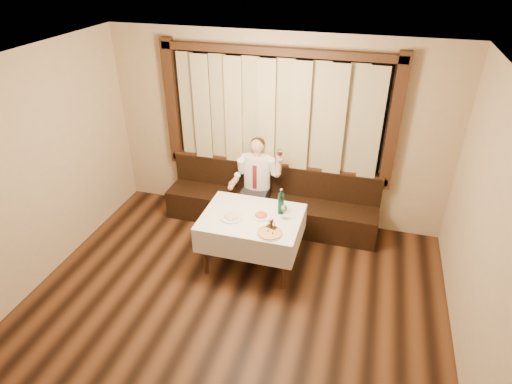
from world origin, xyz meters
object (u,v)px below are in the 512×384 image
(green_bottle, at_px, (281,203))
(cruet_caddy, at_px, (271,226))
(banquette, at_px, (271,205))
(dining_table, at_px, (252,223))
(pasta_cream, at_px, (231,215))
(pasta_red, at_px, (261,214))
(seated_man, at_px, (256,177))
(pizza, at_px, (270,233))

(green_bottle, height_order, cruet_caddy, green_bottle)
(banquette, relative_size, dining_table, 2.52)
(pasta_cream, bearing_deg, pasta_red, 21.45)
(green_bottle, bearing_deg, dining_table, -153.56)
(banquette, xyz_separation_m, pasta_cream, (-0.24, -1.14, 0.49))
(seated_man, bearing_deg, pizza, -67.17)
(pasta_red, bearing_deg, pizza, -59.38)
(banquette, bearing_deg, pasta_red, -83.25)
(dining_table, height_order, green_bottle, green_bottle)
(cruet_caddy, distance_m, seated_man, 1.25)
(dining_table, xyz_separation_m, pizza, (0.32, -0.31, 0.12))
(banquette, height_order, cruet_caddy, banquette)
(pasta_cream, xyz_separation_m, seated_man, (0.03, 1.05, 0.01))
(green_bottle, distance_m, cruet_caddy, 0.39)
(dining_table, relative_size, pasta_cream, 4.41)
(cruet_caddy, height_order, seated_man, seated_man)
(pasta_red, relative_size, cruet_caddy, 1.98)
(banquette, bearing_deg, pasta_cream, -101.71)
(pizza, relative_size, cruet_caddy, 2.44)
(pasta_red, height_order, seated_man, seated_man)
(banquette, relative_size, pasta_red, 12.38)
(dining_table, relative_size, pizza, 3.98)
(pasta_cream, relative_size, seated_man, 0.21)
(seated_man, bearing_deg, cruet_caddy, -65.54)
(pizza, bearing_deg, banquette, 103.36)
(dining_table, distance_m, pasta_red, 0.19)
(green_bottle, bearing_deg, cruet_caddy, -94.57)
(banquette, xyz_separation_m, dining_table, (0.00, -1.02, 0.34))
(dining_table, xyz_separation_m, seated_man, (-0.21, 0.93, 0.16))
(seated_man, bearing_deg, pasta_red, -70.31)
(banquette, height_order, pizza, banquette)
(dining_table, bearing_deg, seated_man, 102.51)
(dining_table, bearing_deg, green_bottle, 26.44)
(green_bottle, xyz_separation_m, cruet_caddy, (-0.03, -0.37, -0.11))
(pasta_red, relative_size, pasta_cream, 0.90)
(pizza, height_order, cruet_caddy, cruet_caddy)
(banquette, relative_size, cruet_caddy, 24.52)
(banquette, relative_size, pizza, 10.03)
(green_bottle, bearing_deg, pasta_cream, -153.80)
(pasta_red, bearing_deg, pasta_cream, -158.55)
(banquette, bearing_deg, dining_table, -90.00)
(seated_man, bearing_deg, pasta_cream, -91.54)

